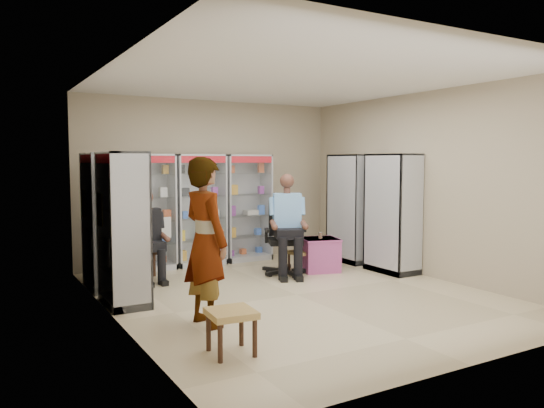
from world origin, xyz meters
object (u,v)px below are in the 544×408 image
cabinet_back_left (148,212)px  cabinet_right_near (392,213)px  cabinet_right_far (351,208)px  woven_stool_b (231,332)px  cabinet_back_mid (199,210)px  cabinet_back_right (246,208)px  office_chair (285,237)px  wooden_chair (146,250)px  pink_trunk (320,255)px  woven_stool_a (301,261)px  cabinet_left_far (104,221)px  cabinet_left_near (123,229)px  seated_shopkeeper (287,228)px  standing_man (206,242)px

cabinet_back_left → cabinet_right_near: size_ratio=1.00×
cabinet_right_far → woven_stool_b: (-4.02, -3.22, -0.78)m
cabinet_back_mid → woven_stool_b: (-1.44, -4.35, -0.78)m
cabinet_back_mid → cabinet_back_right: 0.95m
office_chair → wooden_chair: bearing=-175.3°
cabinet_back_right → pink_trunk: 1.82m
cabinet_back_right → cabinet_right_near: bearing=-53.8°
cabinet_back_right → office_chair: bearing=-90.4°
cabinet_back_mid → woven_stool_a: (1.25, -1.45, -0.82)m
pink_trunk → woven_stool_a: pink_trunk is taller
cabinet_back_right → wooden_chair: 2.33m
cabinet_left_far → cabinet_left_near: same height
cabinet_right_far → seated_shopkeeper: (-1.64, -0.37, -0.22)m
cabinet_right_near → cabinet_back_mid: bearing=49.2°
cabinet_back_mid → cabinet_left_far: (-1.88, -0.93, 0.00)m
cabinet_back_right → cabinet_right_near: 2.76m
cabinet_back_right → woven_stool_a: cabinet_back_right is taller
wooden_chair → seated_shopkeeper: 2.29m
cabinet_right_far → cabinet_right_near: size_ratio=1.00×
woven_stool_a → wooden_chair: bearing=163.6°
cabinet_back_left → wooden_chair: size_ratio=2.13×
cabinet_back_mid → seated_shopkeeper: size_ratio=1.28×
cabinet_back_mid → office_chair: (0.94, -1.45, -0.39)m
cabinet_left_near → office_chair: 2.90m
woven_stool_a → cabinet_left_near: bearing=-169.5°
cabinet_left_far → pink_trunk: size_ratio=3.41×
cabinet_back_left → cabinet_back_mid: size_ratio=1.00×
cabinet_left_far → cabinet_back_mid: bearing=116.3°
seated_shopkeeper → pink_trunk: (0.63, -0.06, -0.50)m
cabinet_back_left → cabinet_back_mid: same height
cabinet_back_mid → pink_trunk: cabinet_back_mid is taller
cabinet_back_mid → cabinet_back_left: bearing=180.0°
wooden_chair → pink_trunk: 2.89m
cabinet_right_near → seated_shopkeeper: 1.81m
pink_trunk → office_chair: bearing=170.3°
wooden_chair → seated_shopkeeper: seated_shopkeeper is taller
woven_stool_a → cabinet_right_far: bearing=13.6°
cabinet_left_near → wooden_chair: size_ratio=2.13×
cabinet_right_near → standing_man: cabinet_right_near is taller
cabinet_right_near → cabinet_left_far: bearing=73.7°
woven_stool_b → cabinet_left_near: bearing=100.8°
cabinet_back_left → cabinet_right_near: (3.53, -2.23, 0.00)m
cabinet_back_left → pink_trunk: 3.04m
cabinet_back_right → pink_trunk: cabinet_back_right is taller
cabinet_back_left → seated_shopkeeper: cabinet_back_left is taller
office_chair → woven_stool_b: size_ratio=2.81×
cabinet_back_left → cabinet_left_near: same height
office_chair → pink_trunk: 0.72m
cabinet_back_left → cabinet_right_near: bearing=-32.3°
cabinet_left_near → seated_shopkeeper: 2.88m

